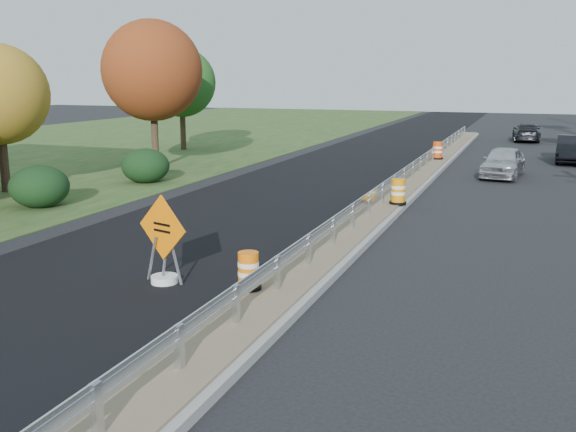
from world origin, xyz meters
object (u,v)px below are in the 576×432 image
(car_silver, at_px, (503,162))
(car_dark_mid, at_px, (572,149))
(barrel_median_near, at_px, (248,271))
(barrel_median_far, at_px, (438,151))
(barrel_shoulder_far, at_px, (575,143))
(caution_sign, at_px, (164,261))
(barrel_median_mid, at_px, (398,192))
(car_dark_far, at_px, (526,132))

(car_silver, relative_size, car_dark_mid, 0.94)
(barrel_median_near, xyz_separation_m, barrel_median_far, (0.62, 23.41, 0.06))
(barrel_shoulder_far, bearing_deg, caution_sign, -107.08)
(barrel_median_mid, height_order, barrel_median_far, barrel_median_far)
(barrel_median_near, bearing_deg, car_silver, 77.99)
(barrel_shoulder_far, distance_m, car_silver, 14.42)
(barrel_median_far, relative_size, barrel_shoulder_far, 1.03)
(barrel_shoulder_far, height_order, car_dark_mid, car_dark_mid)
(barrel_shoulder_far, bearing_deg, barrel_median_near, -103.38)
(barrel_median_mid, height_order, car_dark_far, car_dark_far)
(car_silver, height_order, car_dark_mid, car_dark_mid)
(car_silver, bearing_deg, car_dark_mid, 70.58)
(car_silver, distance_m, car_dark_far, 18.40)
(barrel_median_far, height_order, car_silver, car_silver)
(barrel_median_mid, xyz_separation_m, car_dark_mid, (6.30, 16.10, 0.07))
(caution_sign, bearing_deg, barrel_median_near, 8.63)
(caution_sign, distance_m, barrel_median_near, 2.25)
(barrel_shoulder_far, bearing_deg, barrel_median_mid, -106.47)
(caution_sign, distance_m, barrel_shoulder_far, 34.67)
(barrel_median_mid, bearing_deg, barrel_shoulder_far, 73.53)
(caution_sign, xyz_separation_m, barrel_median_mid, (3.33, 9.94, 0.13))
(barrel_median_mid, xyz_separation_m, barrel_median_far, (-0.48, 13.16, 0.02))
(caution_sign, height_order, barrel_shoulder_far, caution_sign)
(barrel_median_far, bearing_deg, car_dark_far, 73.49)
(car_dark_far, bearing_deg, barrel_median_mid, 78.99)
(barrel_median_mid, xyz_separation_m, car_silver, (3.06, 9.29, 0.05))
(caution_sign, distance_m, barrel_median_mid, 10.49)
(barrel_median_mid, distance_m, barrel_shoulder_far, 24.19)
(caution_sign, relative_size, car_dark_far, 0.45)
(barrel_median_mid, distance_m, barrel_median_far, 13.17)
(caution_sign, distance_m, car_silver, 20.26)
(barrel_median_near, bearing_deg, caution_sign, 172.06)
(barrel_median_far, relative_size, car_silver, 0.22)
(caution_sign, xyz_separation_m, barrel_shoulder_far, (10.18, 33.14, -0.09))
(caution_sign, height_order, car_dark_far, caution_sign)
(barrel_median_near, xyz_separation_m, car_silver, (4.16, 19.54, 0.09))
(barrel_median_near, relative_size, car_dark_mid, 0.18)
(caution_sign, bearing_deg, car_silver, 88.21)
(car_dark_mid, bearing_deg, barrel_shoulder_far, 88.54)
(barrel_median_near, distance_m, barrel_median_mid, 10.31)
(barrel_median_near, bearing_deg, car_dark_far, 82.60)
(barrel_median_far, relative_size, car_dark_far, 0.21)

